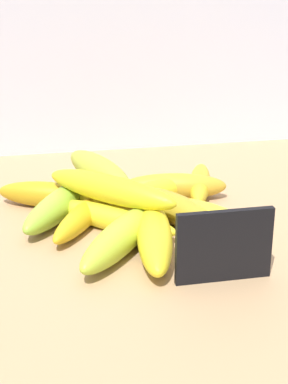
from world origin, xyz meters
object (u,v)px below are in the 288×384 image
(banana_0, at_px, (146,196))
(banana_5, at_px, (200,183))
(banana_6, at_px, (203,217))
(banana_8, at_px, (60,205))
(banana_10, at_px, (110,218))
(chalkboard_sign, at_px, (224,248))
(banana_2, at_px, (173,187))
(banana_9, at_px, (84,215))
(banana_7, at_px, (88,195))
(banana_13, at_px, (110,189))
(banana_3, at_px, (48,195))
(banana_4, at_px, (179,211))
(banana_12, at_px, (99,170))
(banana_1, at_px, (122,236))
(banana_11, at_px, (154,236))

(banana_0, bearing_deg, banana_5, 24.90)
(banana_6, relative_size, banana_8, 0.80)
(banana_0, xyz_separation_m, banana_10, (-0.06, -0.06, -0.00))
(chalkboard_sign, distance_m, banana_10, 0.19)
(banana_2, bearing_deg, banana_6, -85.73)
(banana_0, height_order, banana_9, banana_0)
(banana_0, relative_size, banana_7, 1.22)
(banana_13, bearing_deg, banana_3, 133.35)
(banana_4, height_order, banana_10, banana_4)
(banana_2, bearing_deg, banana_5, 20.43)
(banana_6, height_order, banana_9, banana_6)
(banana_5, xyz_separation_m, banana_10, (-0.16, -0.11, 0.00))
(banana_2, xyz_separation_m, banana_13, (-0.11, -0.08, 0.03))
(banana_0, relative_size, banana_12, 1.13)
(banana_1, bearing_deg, banana_2, 56.31)
(banana_11, distance_m, banana_13, 0.10)
(banana_3, distance_m, banana_7, 0.06)
(chalkboard_sign, xyz_separation_m, banana_3, (-0.18, 0.26, -0.02))
(banana_3, relative_size, banana_12, 0.92)
(banana_1, relative_size, banana_9, 1.11)
(banana_9, xyz_separation_m, banana_12, (0.03, 0.05, 0.04))
(banana_9, bearing_deg, banana_6, -18.17)
(banana_0, bearing_deg, banana_9, -154.11)
(banana_0, distance_m, banana_6, 0.11)
(banana_2, bearing_deg, banana_1, -123.69)
(banana_5, bearing_deg, banana_10, -145.46)
(banana_1, bearing_deg, banana_12, 93.35)
(banana_13, bearing_deg, banana_11, -66.06)
(banana_3, bearing_deg, banana_0, -13.54)
(banana_1, xyz_separation_m, banana_2, (0.11, 0.16, -0.00))
(banana_10, distance_m, banana_13, 0.04)
(banana_2, distance_m, banana_6, 0.12)
(banana_6, bearing_deg, banana_13, 158.28)
(banana_11, height_order, banana_12, banana_12)
(banana_3, distance_m, banana_6, 0.23)
(banana_1, height_order, banana_7, banana_1)
(banana_7, height_order, banana_12, banana_12)
(banana_0, bearing_deg, banana_3, 166.46)
(chalkboard_sign, bearing_deg, banana_8, 128.27)
(banana_1, xyz_separation_m, banana_4, (0.09, 0.06, 0.00))
(chalkboard_sign, height_order, banana_3, chalkboard_sign)
(banana_12, bearing_deg, banana_10, -86.21)
(banana_0, height_order, banana_2, banana_2)
(banana_10, bearing_deg, banana_4, -2.63)
(banana_5, height_order, banana_9, same)
(banana_1, relative_size, banana_6, 1.29)
(banana_10, xyz_separation_m, banana_12, (-0.00, 0.07, 0.04))
(banana_1, distance_m, banana_3, 0.18)
(banana_7, relative_size, banana_12, 0.93)
(banana_12, bearing_deg, banana_4, -37.74)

